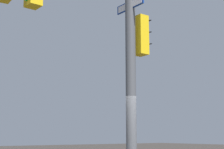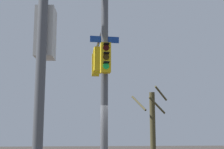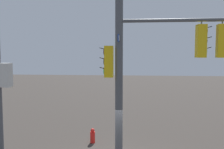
{
  "view_description": "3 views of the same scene",
  "coord_description": "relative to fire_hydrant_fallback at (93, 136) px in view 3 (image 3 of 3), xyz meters",
  "views": [
    {
      "loc": [
        6.42,
        -5.77,
        1.51
      ],
      "look_at": [
        -0.61,
        -0.57,
        3.06
      ],
      "focal_mm": 54.68,
      "sensor_mm": 36.0,
      "label": 1
    },
    {
      "loc": [
        1.31,
        11.81,
        1.37
      ],
      "look_at": [
        -0.75,
        -0.68,
        3.76
      ],
      "focal_mm": 53.22,
      "sensor_mm": 36.0,
      "label": 2
    },
    {
      "loc": [
        -9.42,
        -0.65,
        4.54
      ],
      "look_at": [
        -0.63,
        0.1,
        3.76
      ],
      "focal_mm": 41.59,
      "sensor_mm": 36.0,
      "label": 3
    }
  ],
  "objects": [
    {
      "name": "main_signal_pole_assembly",
      "position": [
        -3.34,
        -2.61,
        4.5
      ],
      "size": [
        3.79,
        5.86,
        8.87
      ],
      "rotation": [
        0.0,
        0.0,
        4.68
      ],
      "color": "#4C4F54",
      "rests_on": "ground"
    },
    {
      "name": "secondary_pole_assembly",
      "position": [
        -1.43,
        3.85,
        3.23
      ],
      "size": [
        0.45,
        0.7,
        7.26
      ],
      "rotation": [
        0.0,
        0.0,
        4.56
      ],
      "color": "#4C4F54",
      "rests_on": "ground"
    },
    {
      "name": "fire_hydrant_fallback",
      "position": [
        0.0,
        0.0,
        0.0
      ],
      "size": [
        0.38,
        0.24,
        0.73
      ],
      "color": "red",
      "rests_on": "ground"
    }
  ]
}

